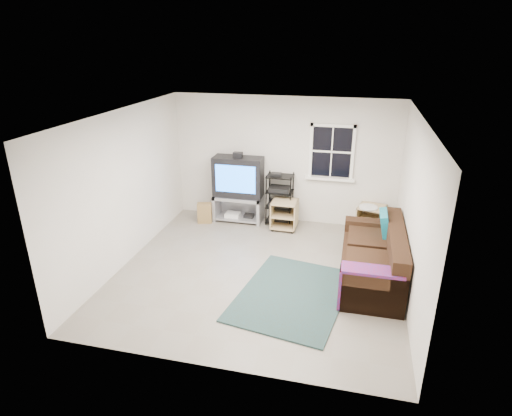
% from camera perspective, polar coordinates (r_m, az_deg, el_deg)
% --- Properties ---
extents(room, '(4.60, 4.62, 4.60)m').
position_cam_1_polar(room, '(8.65, 10.02, 6.92)').
color(room, slate).
rests_on(room, ground).
extents(tv_unit, '(1.02, 0.51, 1.49)m').
position_cam_1_polar(tv_unit, '(8.90, -2.36, 3.24)').
color(tv_unit, '#95959C').
rests_on(tv_unit, ground).
extents(av_rack, '(0.54, 0.39, 1.08)m').
position_cam_1_polar(av_rack, '(8.89, 3.16, 0.81)').
color(av_rack, black).
rests_on(av_rack, ground).
extents(side_table_left, '(0.51, 0.51, 0.59)m').
position_cam_1_polar(side_table_left, '(8.72, 3.87, -0.70)').
color(side_table_left, tan).
rests_on(side_table_left, ground).
extents(side_table_right, '(0.62, 0.62, 0.59)m').
position_cam_1_polar(side_table_right, '(8.80, 15.11, -1.17)').
color(side_table_right, tan).
rests_on(side_table_right, ground).
extents(sofa, '(0.93, 2.10, 0.96)m').
position_cam_1_polar(sofa, '(7.13, 15.48, -6.76)').
color(sofa, black).
rests_on(sofa, ground).
extents(shag_rug, '(1.83, 2.29, 0.02)m').
position_cam_1_polar(shag_rug, '(6.66, 4.84, -11.43)').
color(shag_rug, '#2E2114').
rests_on(shag_rug, ground).
extents(paper_bag, '(0.34, 0.26, 0.42)m').
position_cam_1_polar(paper_bag, '(9.06, -6.87, -0.66)').
color(paper_bag, olive).
rests_on(paper_bag, ground).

